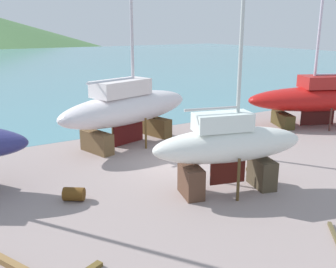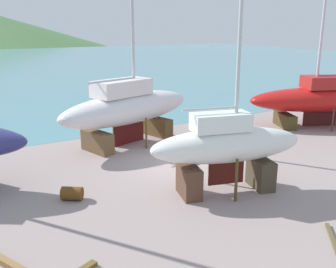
# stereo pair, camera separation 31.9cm
# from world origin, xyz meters

# --- Properties ---
(ground_plane) EXTENTS (42.27, 42.27, 0.00)m
(ground_plane) POSITION_xyz_m (0.00, -3.62, 0.00)
(ground_plane) COLOR gray
(sea_water) EXTENTS (169.08, 102.55, 0.01)m
(sea_water) POSITION_xyz_m (0.00, 57.89, 0.00)
(sea_water) COLOR teal
(sea_water) RESTS_ON ground
(sailboat_far_slipway) EXTENTS (10.44, 6.52, 17.75)m
(sailboat_far_slipway) POSITION_xyz_m (12.67, 1.56, 1.93)
(sailboat_far_slipway) COLOR #45391C
(sailboat_far_slipway) RESTS_ON ground
(sailboat_mid_port) EXTENTS (6.62, 3.28, 11.40)m
(sailboat_mid_port) POSITION_xyz_m (0.17, -3.88, 1.97)
(sailboat_mid_port) COLOR #443A29
(sailboat_mid_port) RESTS_ON ground
(sailboat_small_center) EXTENTS (9.46, 5.08, 13.93)m
(sailboat_small_center) POSITION_xyz_m (-0.46, 4.33, 2.14)
(sailboat_small_center) COLOR brown
(sailboat_small_center) RESTS_ON ground
(barrel_rust_near) EXTENTS (0.97, 0.90, 0.53)m
(barrel_rust_near) POSITION_xyz_m (-5.55, -1.52, 0.27)
(barrel_rust_near) COLOR #583613
(barrel_rust_near) RESTS_ON ground
(timber_short_skew) EXTENTS (1.84, 2.03, 0.11)m
(timber_short_skew) POSITION_xyz_m (0.55, -8.88, 0.05)
(timber_short_skew) COLOR brown
(timber_short_skew) RESTS_ON ground
(timber_short_cross) EXTENTS (1.42, 2.65, 0.19)m
(timber_short_cross) POSITION_xyz_m (-8.29, -5.19, 0.10)
(timber_short_cross) COLOR olive
(timber_short_cross) RESTS_ON ground
(timber_long_fore) EXTENTS (2.63, 1.91, 0.15)m
(timber_long_fore) POSITION_xyz_m (3.74, -1.71, 0.08)
(timber_long_fore) COLOR olive
(timber_long_fore) RESTS_ON ground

